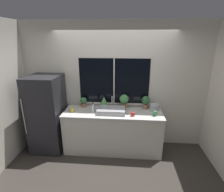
# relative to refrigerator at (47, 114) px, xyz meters

# --- Properties ---
(ground_plane) EXTENTS (14.00, 14.00, 0.00)m
(ground_plane) POSITION_rel_refrigerator_xyz_m (1.40, -0.29, -0.81)
(ground_plane) COLOR #38332D
(wall_back) EXTENTS (8.00, 0.09, 2.70)m
(wall_back) POSITION_rel_refrigerator_xyz_m (1.40, 0.41, 0.54)
(wall_back) COLOR silver
(wall_back) RESTS_ON ground_plane
(wall_left) EXTENTS (0.06, 7.00, 2.70)m
(wall_left) POSITION_rel_refrigerator_xyz_m (-0.61, 1.21, 0.54)
(wall_left) COLOR silver
(wall_left) RESTS_ON ground_plane
(wall_right) EXTENTS (0.06, 7.00, 2.70)m
(wall_right) POSITION_rel_refrigerator_xyz_m (3.41, 1.21, 0.54)
(wall_right) COLOR silver
(wall_right) RESTS_ON ground_plane
(counter) EXTENTS (2.05, 0.64, 0.89)m
(counter) POSITION_rel_refrigerator_xyz_m (1.40, 0.03, -0.37)
(counter) COLOR silver
(counter) RESTS_ON ground_plane
(refrigerator) EXTENTS (0.66, 0.73, 1.63)m
(refrigerator) POSITION_rel_refrigerator_xyz_m (0.00, 0.00, 0.00)
(refrigerator) COLOR #232328
(refrigerator) RESTS_ON ground_plane
(sink) EXTENTS (0.57, 0.42, 0.28)m
(sink) POSITION_rel_refrigerator_xyz_m (1.37, 0.01, 0.12)
(sink) COLOR #ADADB2
(sink) RESTS_ON counter
(potted_plant_far_left) EXTENTS (0.14, 0.14, 0.22)m
(potted_plant_far_left) POSITION_rel_refrigerator_xyz_m (0.73, 0.27, 0.19)
(potted_plant_far_left) COLOR #9E6B4C
(potted_plant_far_left) RESTS_ON counter
(potted_plant_center_left) EXTENTS (0.16, 0.16, 0.26)m
(potted_plant_center_left) POSITION_rel_refrigerator_xyz_m (1.19, 0.27, 0.22)
(potted_plant_center_left) COLOR #9E6B4C
(potted_plant_center_left) RESTS_ON counter
(potted_plant_center_right) EXTENTS (0.20, 0.20, 0.31)m
(potted_plant_center_right) POSITION_rel_refrigerator_xyz_m (1.63, 0.27, 0.25)
(potted_plant_center_right) COLOR #9E6B4C
(potted_plant_center_right) RESTS_ON counter
(potted_plant_far_right) EXTENTS (0.17, 0.17, 0.29)m
(potted_plant_far_right) POSITION_rel_refrigerator_xyz_m (2.09, 0.27, 0.25)
(potted_plant_far_right) COLOR #9E6B4C
(potted_plant_far_right) RESTS_ON counter
(soap_bottle) EXTENTS (0.05, 0.05, 0.22)m
(soap_bottle) POSITION_rel_refrigerator_xyz_m (1.00, -0.00, 0.16)
(soap_bottle) COLOR white
(soap_bottle) RESTS_ON counter
(mug_yellow) EXTENTS (0.08, 0.08, 0.09)m
(mug_yellow) POSITION_rel_refrigerator_xyz_m (0.57, -0.03, 0.12)
(mug_yellow) COLOR gold
(mug_yellow) RESTS_ON counter
(mug_green) EXTENTS (0.08, 0.08, 0.10)m
(mug_green) POSITION_rel_refrigerator_xyz_m (2.24, -0.08, 0.12)
(mug_green) COLOR #38844C
(mug_green) RESTS_ON counter
(mug_red) EXTENTS (0.07, 0.07, 0.08)m
(mug_red) POSITION_rel_refrigerator_xyz_m (1.81, -0.13, 0.11)
(mug_red) COLOR #B72D28
(mug_red) RESTS_ON counter
(kettle) EXTENTS (0.18, 0.18, 0.15)m
(kettle) POSITION_rel_refrigerator_xyz_m (2.26, 0.20, 0.15)
(kettle) COLOR #B2B2B7
(kettle) RESTS_ON counter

